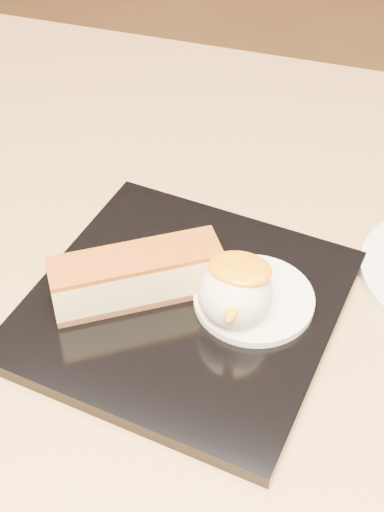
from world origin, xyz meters
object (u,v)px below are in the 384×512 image
(cheesecake, at_px, (136,276))
(ice_cream_scoop, at_px, (235,293))
(dessert_plate, at_px, (184,306))
(table, at_px, (191,414))

(cheesecake, bearing_deg, ice_cream_scoop, -33.97)
(cheesecake, bearing_deg, dessert_plate, -25.84)
(table, distance_m, dessert_plate, 0.16)
(table, bearing_deg, ice_cream_scoop, -26.07)
(table, bearing_deg, dessert_plate, -95.40)
(ice_cream_scoop, bearing_deg, dessert_plate, 172.87)
(table, height_order, dessert_plate, dessert_plate)
(table, xyz_separation_m, ice_cream_scoop, (0.04, -0.02, 0.19))
(table, height_order, ice_cream_scoop, ice_cream_scoop)
(table, relative_size, cheesecake, 6.51)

